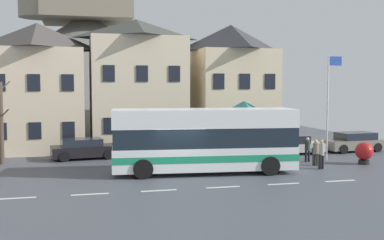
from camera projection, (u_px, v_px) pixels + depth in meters
ground_plane at (179, 178)px, 24.00m from camera, size 40.00×60.00×0.07m
townhouse_00 at (38, 87)px, 33.89m from camera, size 6.36×6.91×9.09m
townhouse_01 at (137, 84)px, 35.21m from camera, size 6.73×6.25×9.54m
townhouse_02 at (231, 85)px, 37.06m from camera, size 5.83×6.45×9.36m
hilltop_castle at (87, 66)px, 56.95m from camera, size 41.73×41.73×22.54m
transit_bus at (204, 141)px, 25.17m from camera, size 9.90×3.52×3.42m
bus_shelter at (244, 111)px, 30.16m from camera, size 3.60×3.60×3.67m
parked_car_00 at (290, 145)px, 32.28m from camera, size 4.38×2.22×1.26m
parked_car_01 at (84, 149)px, 30.01m from camera, size 4.34×2.32×1.29m
parked_car_03 at (354, 142)px, 33.43m from camera, size 4.37×2.21×1.34m
pedestrian_00 at (307, 148)px, 28.83m from camera, size 0.33×0.32×1.50m
pedestrian_01 at (321, 153)px, 26.33m from camera, size 0.36×0.31×1.65m
pedestrian_02 at (316, 152)px, 27.53m from camera, size 0.32×0.36×1.52m
pedestrian_03 at (253, 149)px, 28.21m from camera, size 0.31×0.31×1.58m
public_bench at (256, 146)px, 32.60m from camera, size 1.62×0.48×0.87m
flagpole at (329, 99)px, 29.26m from camera, size 0.95×0.10×6.52m
harbour_buoy at (364, 152)px, 27.97m from camera, size 1.06×1.06×1.31m
bare_tree_00 at (0, 121)px, 27.89m from camera, size 1.10×1.99×4.94m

